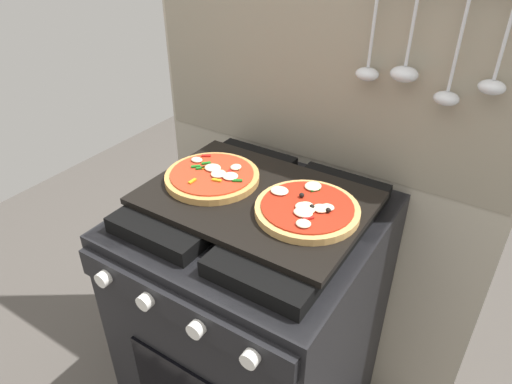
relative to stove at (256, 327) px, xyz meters
name	(u,v)px	position (x,y,z in m)	size (l,w,h in m)	color
kitchen_backsplash	(315,181)	(0.00, 0.34, 0.34)	(1.10, 0.09, 1.55)	#B2A893
stove	(256,327)	(0.00, 0.00, 0.00)	(0.60, 0.64, 0.90)	black
baking_tray	(256,198)	(0.00, 0.00, 0.46)	(0.54, 0.38, 0.02)	black
pizza_left	(214,176)	(-0.13, 0.01, 0.48)	(0.24, 0.24, 0.03)	tan
pizza_right	(306,210)	(0.14, 0.00, 0.48)	(0.24, 0.24, 0.03)	tan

